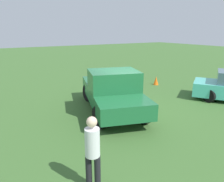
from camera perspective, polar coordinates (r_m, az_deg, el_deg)
name	(u,v)px	position (r m, az deg, el deg)	size (l,w,h in m)	color
ground_plane	(127,111)	(9.56, 3.90, -5.28)	(80.00, 80.00, 0.00)	#3D662D
pickup_truck	(113,90)	(9.17, 0.19, 0.17)	(5.34, 3.39, 1.84)	black
person_bystander	(93,150)	(4.78, -5.15, -15.13)	(0.45, 0.45, 1.73)	black
traffic_cone	(156,81)	(14.28, 11.52, 2.71)	(0.32, 0.32, 0.55)	orange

